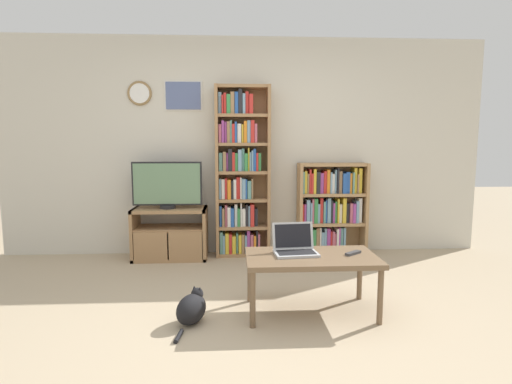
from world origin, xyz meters
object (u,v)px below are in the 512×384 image
coffee_table (311,261)px  remote_near_laptop (353,253)px  bookshelf_short (330,208)px  cat (192,308)px  television (167,185)px  laptop (295,246)px  tv_stand (170,233)px  bookshelf_tall (240,174)px

coffee_table → remote_near_laptop: remote_near_laptop is taller
bookshelf_short → cat: bookshelf_short is taller
television → laptop: television is taller
television → coffee_table: (1.38, -1.56, -0.45)m
bookshelf_short → coffee_table: size_ratio=1.07×
television → cat: bearing=-75.4°
tv_stand → bookshelf_tall: bearing=8.1°
laptop → cat: laptop is taller
tv_stand → cat: 1.79m
bookshelf_short → laptop: 1.76m
bookshelf_short → coffee_table: bookshelf_short is taller
coffee_table → laptop: bearing=149.7°
bookshelf_tall → remote_near_laptop: bearing=-62.5°
bookshelf_tall → remote_near_laptop: (0.87, -1.68, -0.50)m
television → coffee_table: 2.13m
coffee_table → remote_near_laptop: (0.34, 0.01, 0.06)m
television → bookshelf_short: television is taller
television → bookshelf_tall: bearing=8.9°
television → laptop: size_ratio=2.19×
remote_near_laptop → cat: size_ratio=0.32×
television → bookshelf_short: size_ratio=0.71×
coffee_table → laptop: size_ratio=2.86×
television → bookshelf_short: bearing=3.9°
laptop → cat: size_ratio=0.76×
bookshelf_tall → coffee_table: (0.53, -1.69, -0.56)m
tv_stand → coffee_table: (1.36, -1.57, 0.12)m
tv_stand → cat: bearing=-76.1°
television → bookshelf_tall: 0.86m
coffee_table → cat: (-0.93, -0.15, -0.30)m
cat → tv_stand: bearing=133.9°
cat → bookshelf_tall: bearing=107.8°
bookshelf_short → laptop: bookshelf_short is taller
coffee_table → tv_stand: bearing=130.8°
bookshelf_tall → television: bearing=-171.1°
laptop → remote_near_laptop: bearing=-12.2°
bookshelf_tall → remote_near_laptop: bookshelf_tall is taller
tv_stand → television: bearing=-140.4°
bookshelf_tall → bookshelf_short: bearing=0.0°
remote_near_laptop → television: bearing=-169.4°
cat → coffee_table: bearing=39.1°
bookshelf_tall → tv_stand: bearing=-171.9°
laptop → tv_stand: bearing=124.4°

